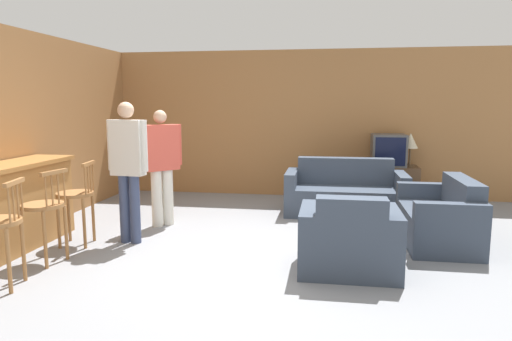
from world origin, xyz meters
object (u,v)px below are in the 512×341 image
at_px(couch_far, 345,194).
at_px(tv, 388,150).
at_px(loveseat_right, 440,219).
at_px(tv_unit, 387,184).
at_px(book_on_table, 354,204).
at_px(bar_chair_mid, 44,212).
at_px(person_by_counter, 128,164).
at_px(table_lamp, 410,142).
at_px(bar_chair_far, 76,199).
at_px(person_by_window, 161,162).
at_px(armchair_near, 349,242).
at_px(coffee_table, 356,208).

xyz_separation_m(couch_far, tv, (0.73, 0.95, 0.59)).
relative_size(loveseat_right, tv, 2.53).
xyz_separation_m(tv_unit, book_on_table, (-0.67, -2.17, 0.12)).
height_order(bar_chair_mid, person_by_counter, person_by_counter).
height_order(couch_far, person_by_counter, person_by_counter).
height_order(book_on_table, table_lamp, table_lamp).
height_order(bar_chair_far, person_by_window, person_by_window).
xyz_separation_m(bar_chair_mid, person_by_counter, (0.58, 0.80, 0.41)).
bearing_deg(person_by_counter, armchair_near, -12.60).
bearing_deg(couch_far, bar_chair_mid, -139.83).
relative_size(couch_far, book_on_table, 9.03).
bearing_deg(book_on_table, bar_chair_mid, -155.73).
relative_size(tv, person_by_window, 0.35).
relative_size(armchair_near, loveseat_right, 0.70).
bearing_deg(person_by_window, armchair_near, -29.23).
bearing_deg(person_by_counter, table_lamp, 37.54).
distance_m(tv_unit, table_lamp, 0.80).
height_order(bar_chair_mid, book_on_table, bar_chair_mid).
xyz_separation_m(couch_far, tv_unit, (0.73, 0.95, 0.01)).
distance_m(loveseat_right, tv_unit, 2.30).
distance_m(bar_chair_mid, book_on_table, 3.56).
bearing_deg(coffee_table, couch_far, 94.91).
bearing_deg(person_by_counter, book_on_table, 13.90).
height_order(armchair_near, person_by_window, person_by_window).
height_order(bar_chair_mid, coffee_table, bar_chair_mid).
height_order(coffee_table, person_by_window, person_by_window).
xyz_separation_m(armchair_near, tv_unit, (0.77, 3.41, 0.01)).
relative_size(couch_far, armchair_near, 1.83).
bearing_deg(table_lamp, tv, -179.50).
height_order(coffee_table, tv_unit, tv_unit).
height_order(tv, person_by_counter, person_by_counter).
bearing_deg(tv_unit, tv, -90.00).
distance_m(loveseat_right, book_on_table, 1.03).
relative_size(table_lamp, person_by_window, 0.35).
bearing_deg(book_on_table, loveseat_right, -5.72).
bearing_deg(loveseat_right, table_lamp, 89.92).
height_order(bar_chair_mid, tv, tv).
xyz_separation_m(bar_chair_mid, book_on_table, (3.25, 1.46, -0.12)).
xyz_separation_m(bar_chair_far, tv_unit, (3.92, 3.02, -0.24)).
bearing_deg(table_lamp, person_by_window, -150.38).
xyz_separation_m(couch_far, person_by_counter, (-2.61, -1.89, 0.66)).
xyz_separation_m(tv, book_on_table, (-0.67, -2.17, -0.46)).
distance_m(bar_chair_mid, armchair_near, 3.16).
relative_size(bar_chair_far, armchair_near, 1.02).
bearing_deg(coffee_table, bar_chair_mid, -154.68).
distance_m(bar_chair_far, tv_unit, 4.95).
bearing_deg(tv, tv_unit, 90.00).
bearing_deg(bar_chair_far, couch_far, 32.98).
bearing_deg(loveseat_right, tv, 98.70).
distance_m(armchair_near, tv, 3.54).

